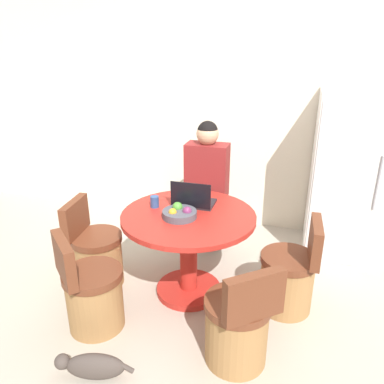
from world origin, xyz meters
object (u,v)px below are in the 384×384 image
object	(u,v)px
chair_near_left_corner	(92,295)
chair_right_side	(289,278)
chair_left_side	(97,255)
dining_table	(189,239)
person_seated	(208,182)
cat	(93,366)
chair_near_right_corner	(238,327)
refrigerator	(347,177)
laptop	(193,200)
fruit_bowl	(180,213)

from	to	relation	value
chair_near_left_corner	chair_right_side	xyz separation A→B (m)	(1.38, 0.63, 0.00)
chair_left_side	dining_table	bearing A→B (deg)	-90.00
person_seated	chair_right_side	bearing A→B (deg)	139.47
chair_left_side	cat	world-z (taller)	chair_left_side
chair_right_side	chair_near_right_corner	xyz separation A→B (m)	(-0.29, -0.66, 0.00)
refrigerator	chair_right_side	world-z (taller)	refrigerator
cat	dining_table	bearing A→B (deg)	-121.55
chair_right_side	person_seated	bearing A→B (deg)	-132.76
chair_near_right_corner	laptop	world-z (taller)	laptop
chair_near_right_corner	cat	size ratio (longest dim) A/B	1.56
chair_near_left_corner	chair_near_right_corner	world-z (taller)	same
chair_left_side	person_seated	size ratio (longest dim) A/B	0.58
chair_near_right_corner	chair_right_side	bearing A→B (deg)	-153.89
dining_table	chair_left_side	world-z (taller)	chair_left_side
chair_right_side	dining_table	bearing A→B (deg)	-90.00
chair_left_side	chair_near_left_corner	bearing A→B (deg)	-159.72
chair_left_side	person_seated	distance (m)	1.25
laptop	cat	world-z (taller)	laptop
person_seated	chair_near_right_corner	bearing A→B (deg)	111.97
chair_left_side	cat	size ratio (longest dim) A/B	1.56
person_seated	cat	xyz separation A→B (m)	(-0.29, -1.80, -0.65)
dining_table	cat	world-z (taller)	dining_table
chair_near_left_corner	chair_right_side	world-z (taller)	same
chair_near_left_corner	chair_right_side	size ratio (longest dim) A/B	1.00
chair_left_side	person_seated	bearing A→B (deg)	-48.98
laptop	fruit_bowl	xyz separation A→B (m)	(-0.04, -0.25, -0.01)
refrigerator	chair_near_right_corner	distance (m)	1.96
refrigerator	laptop	world-z (taller)	refrigerator
laptop	fruit_bowl	distance (m)	0.25
chair_right_side	fruit_bowl	xyz separation A→B (m)	(-0.87, -0.11, 0.50)
chair_right_side	fruit_bowl	bearing A→B (deg)	-85.25
chair_left_side	fruit_bowl	distance (m)	0.91
chair_near_right_corner	laptop	size ratio (longest dim) A/B	2.31
dining_table	laptop	xyz separation A→B (m)	(-0.01, 0.18, 0.27)
chair_right_side	fruit_bowl	size ratio (longest dim) A/B	2.89
laptop	dining_table	bearing A→B (deg)	93.79
chair_near_left_corner	laptop	size ratio (longest dim) A/B	2.31
chair_right_side	person_seated	distance (m)	1.22
chair_right_side	chair_near_right_corner	distance (m)	0.72
refrigerator	cat	xyz separation A→B (m)	(-1.59, -2.14, -0.71)
chair_left_side	cat	bearing A→B (deg)	-158.85
refrigerator	laptop	xyz separation A→B (m)	(-1.28, -0.93, -0.02)
chair_near_right_corner	fruit_bowl	bearing A→B (deg)	-83.84
chair_near_left_corner	chair_left_side	xyz separation A→B (m)	(-0.26, 0.51, 0.00)
person_seated	chair_left_side	bearing A→B (deg)	47.54
chair_left_side	chair_near_right_corner	distance (m)	1.45
laptop	cat	size ratio (longest dim) A/B	0.68
refrigerator	chair_right_side	bearing A→B (deg)	-112.51
person_seated	laptop	bearing A→B (deg)	92.12
fruit_bowl	chair_near_left_corner	bearing A→B (deg)	-134.05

